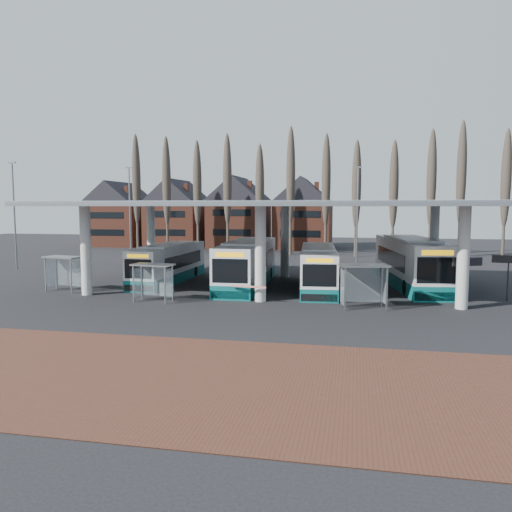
% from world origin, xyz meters
% --- Properties ---
extents(ground, '(140.00, 140.00, 0.00)m').
position_xyz_m(ground, '(0.00, 0.00, 0.00)').
color(ground, black).
rests_on(ground, ground).
extents(brick_strip, '(70.00, 10.00, 0.03)m').
position_xyz_m(brick_strip, '(0.00, -12.00, 0.01)').
color(brick_strip, '#4E2C1F').
rests_on(brick_strip, ground).
extents(station_canopy, '(32.00, 16.00, 6.34)m').
position_xyz_m(station_canopy, '(0.00, 8.00, 5.68)').
color(station_canopy, silver).
rests_on(station_canopy, ground).
extents(poplar_row, '(45.10, 1.10, 14.50)m').
position_xyz_m(poplar_row, '(0.00, 33.00, 8.78)').
color(poplar_row, '#473D33').
rests_on(poplar_row, ground).
extents(townhouse_row, '(36.80, 10.30, 12.25)m').
position_xyz_m(townhouse_row, '(-15.75, 44.00, 5.94)').
color(townhouse_row, brown).
rests_on(townhouse_row, ground).
extents(lamp_post_a, '(0.80, 0.16, 10.17)m').
position_xyz_m(lamp_post_a, '(-18.00, 22.00, 5.34)').
color(lamp_post_a, slate).
rests_on(lamp_post_a, ground).
extents(lamp_post_b, '(0.80, 0.16, 10.17)m').
position_xyz_m(lamp_post_b, '(6.00, 26.00, 5.34)').
color(lamp_post_b, slate).
rests_on(lamp_post_b, ground).
extents(lamp_post_d, '(0.80, 0.16, 10.17)m').
position_xyz_m(lamp_post_d, '(-26.00, 14.00, 5.34)').
color(lamp_post_d, slate).
rests_on(lamp_post_d, ground).
extents(bus_0, '(2.60, 10.90, 3.01)m').
position_xyz_m(bus_0, '(-8.75, 9.34, 1.42)').
color(bus_0, silver).
rests_on(bus_0, ground).
extents(bus_1, '(3.04, 12.49, 3.45)m').
position_xyz_m(bus_1, '(-2.13, 8.56, 1.63)').
color(bus_1, silver).
rests_on(bus_1, ground).
extents(bus_2, '(3.35, 11.41, 3.13)m').
position_xyz_m(bus_2, '(3.21, 8.28, 1.47)').
color(bus_2, silver).
rests_on(bus_2, ground).
extents(bus_3, '(4.63, 13.47, 3.67)m').
position_xyz_m(bus_3, '(9.91, 10.78, 1.73)').
color(bus_3, silver).
rests_on(bus_3, ground).
extents(shelter_0, '(2.85, 1.77, 2.47)m').
position_xyz_m(shelter_0, '(-14.40, 3.71, 1.79)').
color(shelter_0, gray).
rests_on(shelter_0, ground).
extents(shelter_1, '(2.69, 1.56, 2.39)m').
position_xyz_m(shelter_1, '(-6.61, 1.23, 1.73)').
color(shelter_1, gray).
rests_on(shelter_1, ground).
extents(shelter_2, '(3.03, 1.93, 2.61)m').
position_xyz_m(shelter_2, '(6.33, 1.55, 1.90)').
color(shelter_2, gray).
rests_on(shelter_2, ground).
extents(info_sign_0, '(1.85, 0.90, 2.94)m').
position_xyz_m(info_sign_0, '(12.40, 3.29, 2.47)').
color(info_sign_0, black).
rests_on(info_sign_0, ground).
extents(info_sign_1, '(1.96, 0.33, 2.91)m').
position_xyz_m(info_sign_1, '(15.35, 5.67, 2.44)').
color(info_sign_1, black).
rests_on(info_sign_1, ground).
extents(barrier, '(2.32, 0.79, 1.16)m').
position_xyz_m(barrier, '(-0.65, 2.06, 0.90)').
color(barrier, black).
rests_on(barrier, ground).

